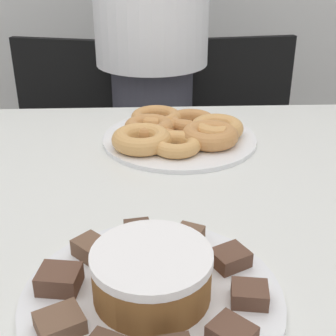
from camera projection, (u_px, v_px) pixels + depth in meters
name	position (u px, v px, depth m)	size (l,w,h in m)	color
table	(149.00, 247.00, 0.86)	(1.41, 1.09, 0.76)	silver
person_standing	(151.00, 48.00, 1.58)	(0.38, 0.38, 1.63)	#383842
office_chair_left	(57.00, 171.00, 1.76)	(0.53, 0.53, 0.86)	black
office_chair_right	(248.00, 167.00, 1.79)	(0.50, 0.50, 0.86)	black
plate_cake	(150.00, 297.00, 0.61)	(0.34, 0.34, 0.01)	white
plate_donuts	(178.00, 139.00, 1.09)	(0.36, 0.36, 0.01)	white
frosted_cake	(150.00, 274.00, 0.59)	(0.15, 0.15, 0.06)	brown
lamington_0	(57.00, 279.00, 0.61)	(0.06, 0.05, 0.03)	brown
lamington_1	(57.00, 323.00, 0.54)	(0.07, 0.06, 0.02)	brown
lamington_4	(229.00, 335.00, 0.52)	(0.06, 0.06, 0.03)	brown
lamington_5	(247.00, 294.00, 0.59)	(0.05, 0.05, 0.02)	brown
lamington_6	(227.00, 258.00, 0.65)	(0.06, 0.06, 0.02)	brown
lamington_7	(186.00, 237.00, 0.70)	(0.05, 0.06, 0.02)	brown
lamington_8	(136.00, 233.00, 0.71)	(0.05, 0.05, 0.03)	#513828
lamington_9	(89.00, 248.00, 0.67)	(0.06, 0.06, 0.03)	brown
donut_0	(178.00, 131.00, 1.08)	(0.10, 0.10, 0.03)	#C68447
donut_1	(215.00, 128.00, 1.09)	(0.12, 0.12, 0.04)	tan
donut_2	(189.00, 121.00, 1.14)	(0.12, 0.12, 0.03)	#C68447
donut_3	(155.00, 118.00, 1.16)	(0.13, 0.13, 0.03)	#D18E4C
donut_4	(146.00, 127.00, 1.09)	(0.12, 0.12, 0.04)	#C68447
donut_5	(140.00, 139.00, 1.02)	(0.13, 0.13, 0.04)	tan
donut_6	(175.00, 144.00, 1.01)	(0.11, 0.11, 0.03)	tan
donut_7	(208.00, 135.00, 1.04)	(0.13, 0.13, 0.04)	#C68447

